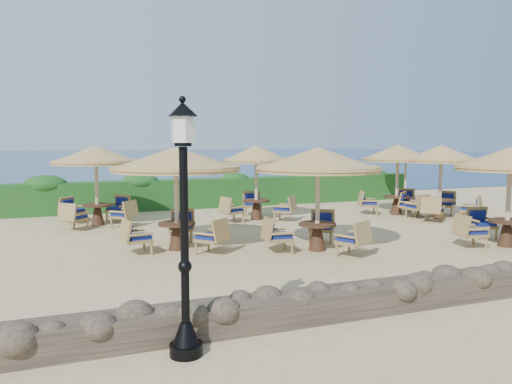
% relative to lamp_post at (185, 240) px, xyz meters
% --- Properties ---
extents(ground, '(120.00, 120.00, 0.00)m').
position_rel_lamp_post_xyz_m(ground, '(4.80, 6.80, -1.55)').
color(ground, tan).
rests_on(ground, ground).
extents(sea, '(160.00, 160.00, 0.00)m').
position_rel_lamp_post_xyz_m(sea, '(4.80, 76.80, -1.55)').
color(sea, navy).
rests_on(sea, ground).
extents(hedge, '(18.00, 0.90, 1.20)m').
position_rel_lamp_post_xyz_m(hedge, '(4.80, 14.00, -0.95)').
color(hedge, '#144115').
rests_on(hedge, ground).
extents(stone_wall, '(15.00, 0.65, 0.44)m').
position_rel_lamp_post_xyz_m(stone_wall, '(4.80, 0.60, -1.33)').
color(stone_wall, brown).
rests_on(stone_wall, ground).
extents(lamp_post, '(0.44, 0.44, 3.31)m').
position_rel_lamp_post_xyz_m(lamp_post, '(0.00, 0.00, 0.00)').
color(lamp_post, black).
rests_on(lamp_post, ground).
extents(extra_parasol, '(2.30, 2.30, 2.41)m').
position_rel_lamp_post_xyz_m(extra_parasol, '(12.60, 12.00, 0.62)').
color(extra_parasol, beige).
rests_on(extra_parasol, ground).
extents(cafe_set_0, '(3.33, 3.33, 2.65)m').
position_rel_lamp_post_xyz_m(cafe_set_0, '(1.20, 6.37, 0.46)').
color(cafe_set_0, beige).
rests_on(cafe_set_0, ground).
extents(cafe_set_1, '(3.21, 3.21, 2.65)m').
position_rel_lamp_post_xyz_m(cafe_set_1, '(4.56, 5.01, 0.44)').
color(cafe_set_1, beige).
rests_on(cafe_set_1, ground).
extents(cafe_set_2, '(2.88, 2.88, 2.65)m').
position_rel_lamp_post_xyz_m(cafe_set_2, '(9.52, 3.64, 0.28)').
color(cafe_set_2, beige).
rests_on(cafe_set_2, ground).
extents(cafe_set_3, '(2.83, 2.83, 2.65)m').
position_rel_lamp_post_xyz_m(cafe_set_3, '(-0.51, 10.95, 0.28)').
color(cafe_set_3, beige).
rests_on(cafe_set_3, ground).
extents(cafe_set_4, '(2.71, 2.64, 2.65)m').
position_rel_lamp_post_xyz_m(cafe_set_4, '(4.87, 10.24, 0.25)').
color(cafe_set_4, beige).
rests_on(cafe_set_4, ground).
extents(cafe_set_5, '(2.77, 2.78, 2.65)m').
position_rel_lamp_post_xyz_m(cafe_set_5, '(10.27, 9.44, 0.33)').
color(cafe_set_5, beige).
rests_on(cafe_set_5, ground).
extents(cafe_set_6, '(2.67, 2.67, 2.65)m').
position_rel_lamp_post_xyz_m(cafe_set_6, '(11.15, 8.11, 0.24)').
color(cafe_set_6, beige).
rests_on(cafe_set_6, ground).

